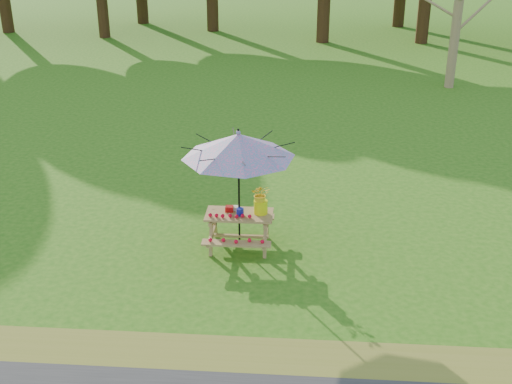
{
  "coord_description": "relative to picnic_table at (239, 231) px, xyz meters",
  "views": [
    {
      "loc": [
        2.0,
        -9.77,
        5.57
      ],
      "look_at": [
        1.22,
        0.5,
        1.1
      ],
      "focal_mm": 45.0,
      "sensor_mm": 36.0,
      "label": 1
    }
  ],
  "objects": [
    {
      "name": "picnic_table",
      "position": [
        0.0,
        0.0,
        0.0
      ],
      "size": [
        1.2,
        1.32,
        0.67
      ],
      "color": "#A67F4B",
      "rests_on": "ground"
    },
    {
      "name": "drygrass_strip",
      "position": [
        -0.92,
        -3.3,
        -0.32
      ],
      "size": [
        120.0,
        1.2,
        0.01
      ],
      "primitive_type": "cube",
      "color": "olive",
      "rests_on": "ground"
    },
    {
      "name": "flower_bucket",
      "position": [
        0.38,
        0.05,
        0.64
      ],
      "size": [
        0.35,
        0.31,
        0.55
      ],
      "color": "#F1F80D",
      "rests_on": "picnic_table"
    },
    {
      "name": "ground",
      "position": [
        -0.92,
        -0.5,
        -0.33
      ],
      "size": [
        120.0,
        120.0,
        0.0
      ],
      "primitive_type": "plane",
      "color": "#286413",
      "rests_on": "ground"
    },
    {
      "name": "produce_bins",
      "position": [
        -0.07,
        0.04,
        0.4
      ],
      "size": [
        0.34,
        0.34,
        0.13
      ],
      "color": "#A90D0E",
      "rests_on": "picnic_table"
    },
    {
      "name": "patio_umbrella",
      "position": [
        0.0,
        0.0,
        1.62
      ],
      "size": [
        2.34,
        2.34,
        2.25
      ],
      "color": "black",
      "rests_on": "ground"
    },
    {
      "name": "tomatoes_row",
      "position": [
        -0.15,
        -0.18,
        0.38
      ],
      "size": [
        0.77,
        0.13,
        0.07
      ],
      "primitive_type": null,
      "color": "red",
      "rests_on": "picnic_table"
    }
  ]
}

